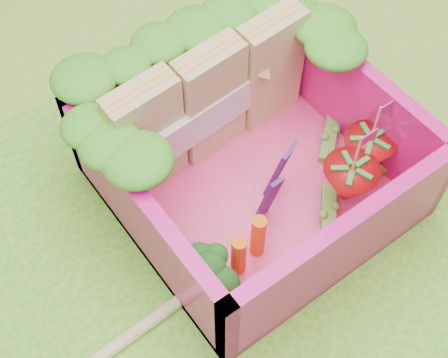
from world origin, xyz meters
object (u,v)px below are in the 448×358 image
Objects in this scene: strawberry_left at (348,185)px; strawberry_right at (366,155)px; broccoli at (209,272)px; sandwich_stack at (211,101)px; bento_box at (254,158)px.

strawberry_left reaches higher than strawberry_right.
strawberry_right is (1.01, 0.07, -0.05)m from broccoli.
sandwich_stack reaches higher than strawberry_left.
bento_box is at bearing 152.03° from strawberry_right.
broccoli is 0.82m from strawberry_left.
broccoli is (-0.51, -0.34, -0.04)m from bento_box.
strawberry_left is (0.81, -0.01, -0.05)m from broccoli.
strawberry_right is (0.50, -0.27, -0.09)m from bento_box.
strawberry_left is at bearing -66.88° from sandwich_stack.
bento_box reaches higher than strawberry_right.
strawberry_left is 1.03× the size of strawberry_right.
bento_box reaches higher than broccoli.
sandwich_stack is at bearing 53.33° from broccoli.
strawberry_right is (0.49, -0.62, -0.17)m from sandwich_stack.
bento_box is 2.62× the size of strawberry_right.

